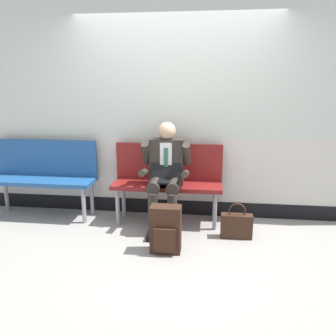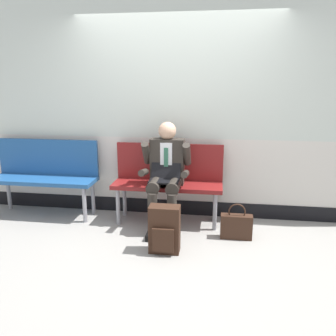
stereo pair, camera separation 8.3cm
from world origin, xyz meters
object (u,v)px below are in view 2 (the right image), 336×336
person_seated (166,173)px  bench_with_person (168,177)px  bench_empty (45,171)px  handbag (236,226)px  backpack (164,230)px

person_seated → bench_with_person: bearing=90.0°
bench_empty → handbag: (2.45, -0.42, -0.43)m
bench_with_person → person_seated: 0.23m
bench_with_person → backpack: 0.91m
backpack → handbag: backpack is taller
backpack → handbag: bearing=30.0°
bench_empty → backpack: bench_empty is taller
bench_empty → person_seated: (1.62, -0.21, 0.10)m
handbag → person_seated: bearing=165.6°
bench_empty → backpack: (1.70, -0.85, -0.33)m
bench_empty → backpack: 1.93m
person_seated → backpack: person_seated is taller
person_seated → backpack: 0.78m
backpack → handbag: 0.86m
bench_empty → person_seated: 1.64m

